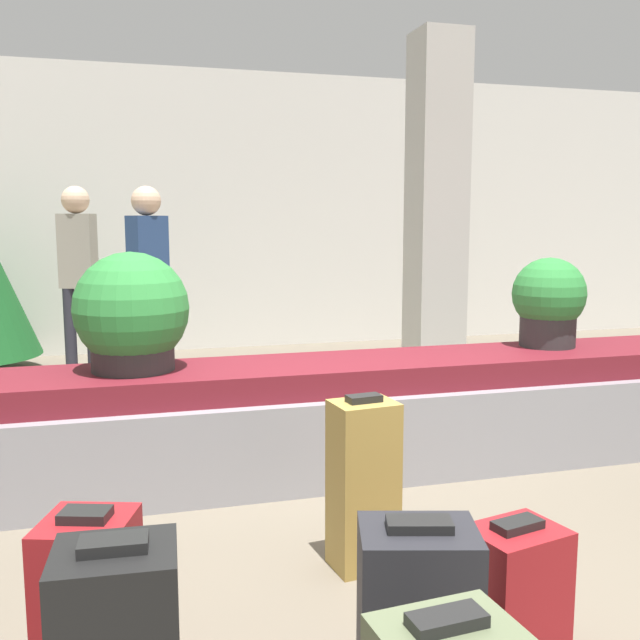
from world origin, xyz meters
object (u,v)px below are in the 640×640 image
suitcase_4 (363,484)px  suitcase_0 (417,623)px  potted_plant_0 (132,315)px  traveler_0 (148,269)px  suitcase_5 (515,596)px  suitcase_2 (90,617)px  traveler_1 (78,263)px  pillar (436,209)px  potted_plant_1 (549,301)px

suitcase_4 → suitcase_0: bearing=-106.1°
potted_plant_0 → traveler_0: traveler_0 is taller
potted_plant_0 → traveler_0: size_ratio=0.37×
suitcase_5 → traveler_0: traveler_0 is taller
suitcase_2 → suitcase_5: bearing=12.7°
suitcase_4 → traveler_1: bearing=100.8°
pillar → traveler_1: bearing=165.5°
suitcase_2 → potted_plant_1: potted_plant_1 is taller
suitcase_0 → traveler_0: size_ratio=0.35×
pillar → suitcase_0: bearing=-115.2°
suitcase_4 → potted_plant_1: bearing=30.2°
suitcase_4 → suitcase_5: size_ratio=1.50×
potted_plant_0 → traveler_0: (0.18, 2.25, 0.10)m
suitcase_0 → suitcase_4: suitcase_4 is taller
pillar → traveler_0: size_ratio=1.79×
traveler_1 → traveler_0: bearing=150.9°
traveler_0 → potted_plant_0: bearing=-129.3°
suitcase_4 → traveler_0: size_ratio=0.43×
suitcase_5 → potted_plant_1: 2.68m
suitcase_0 → suitcase_5: 0.45m
suitcase_0 → potted_plant_0: potted_plant_0 is taller
potted_plant_0 → traveler_1: bearing=98.2°
suitcase_2 → traveler_0: traveler_0 is taller
suitcase_0 → suitcase_5: bearing=35.2°
suitcase_0 → suitcase_2: size_ratio=0.96×
suitcase_4 → traveler_1: (-1.35, 4.25, 0.73)m
suitcase_0 → suitcase_2: (-0.95, 0.28, 0.01)m
suitcase_0 → traveler_1: size_ratio=0.35×
suitcase_2 → traveler_1: traveler_1 is taller
traveler_1 → potted_plant_1: bearing=157.9°
suitcase_4 → potted_plant_1: size_ratio=1.30×
suitcase_2 → potted_plant_0: 2.05m
traveler_1 → suitcase_4: bearing=128.9°
pillar → suitcase_4: 4.09m
potted_plant_0 → pillar: bearing=37.3°
pillar → suitcase_0: size_ratio=5.11×
suitcase_5 → potted_plant_0: 2.49m
suitcase_0 → suitcase_4: 0.96m
pillar → suitcase_2: pillar is taller
suitcase_5 → traveler_1: bearing=95.2°
suitcase_0 → suitcase_4: (0.15, 0.94, 0.07)m
suitcase_0 → potted_plant_0: (-0.77, 2.21, 0.68)m
potted_plant_1 → suitcase_2: bearing=-145.2°
potted_plant_0 → potted_plant_1: potted_plant_0 is taller
pillar → potted_plant_1: pillar is taller
potted_plant_1 → suitcase_5: bearing=-125.1°
potted_plant_1 → traveler_0: (-2.49, 2.20, 0.12)m
suitcase_5 → potted_plant_1: (1.48, 2.11, 0.72)m
suitcase_2 → suitcase_5: suitcase_2 is taller
potted_plant_0 → traveler_1: traveler_1 is taller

